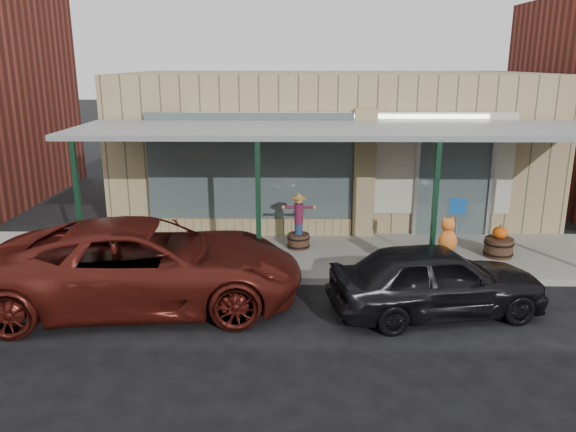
{
  "coord_description": "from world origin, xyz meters",
  "views": [
    {
      "loc": [
        -1.04,
        -8.94,
        4.53
      ],
      "look_at": [
        -1.2,
        2.6,
        1.33
      ],
      "focal_mm": 35.0,
      "sensor_mm": 36.0,
      "label": 1
    }
  ],
  "objects_px": {
    "handicap_sign": "(456,225)",
    "car_maroon": "(146,264)",
    "barrel_pumpkin": "(499,245)",
    "parked_sedan": "(437,279)",
    "barrel_scarecrow": "(299,230)"
  },
  "relations": [
    {
      "from": "handicap_sign",
      "to": "parked_sedan",
      "type": "bearing_deg",
      "value": -95.26
    },
    {
      "from": "car_maroon",
      "to": "barrel_pumpkin",
      "type": "bearing_deg",
      "value": -77.66
    },
    {
      "from": "barrel_pumpkin",
      "to": "barrel_scarecrow",
      "type": "bearing_deg",
      "value": 173.42
    },
    {
      "from": "barrel_pumpkin",
      "to": "handicap_sign",
      "type": "relative_size",
      "value": 0.47
    },
    {
      "from": "barrel_pumpkin",
      "to": "parked_sedan",
      "type": "height_order",
      "value": "parked_sedan"
    },
    {
      "from": "parked_sedan",
      "to": "barrel_scarecrow",
      "type": "bearing_deg",
      "value": 26.75
    },
    {
      "from": "handicap_sign",
      "to": "parked_sedan",
      "type": "xyz_separation_m",
      "value": [
        -0.79,
        -1.73,
        -0.53
      ]
    },
    {
      "from": "barrel_scarecrow",
      "to": "barrel_pumpkin",
      "type": "height_order",
      "value": "barrel_scarecrow"
    },
    {
      "from": "barrel_scarecrow",
      "to": "handicap_sign",
      "type": "xyz_separation_m",
      "value": [
        3.3,
        -1.58,
        0.59
      ]
    },
    {
      "from": "barrel_scarecrow",
      "to": "parked_sedan",
      "type": "height_order",
      "value": "parked_sedan"
    },
    {
      "from": "barrel_pumpkin",
      "to": "handicap_sign",
      "type": "height_order",
      "value": "handicap_sign"
    },
    {
      "from": "handicap_sign",
      "to": "car_maroon",
      "type": "relative_size",
      "value": 0.28
    },
    {
      "from": "barrel_pumpkin",
      "to": "car_maroon",
      "type": "xyz_separation_m",
      "value": [
        -7.53,
        -2.46,
        0.4
      ]
    },
    {
      "from": "handicap_sign",
      "to": "car_maroon",
      "type": "height_order",
      "value": "handicap_sign"
    },
    {
      "from": "parked_sedan",
      "to": "car_maroon",
      "type": "relative_size",
      "value": 0.7
    }
  ]
}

